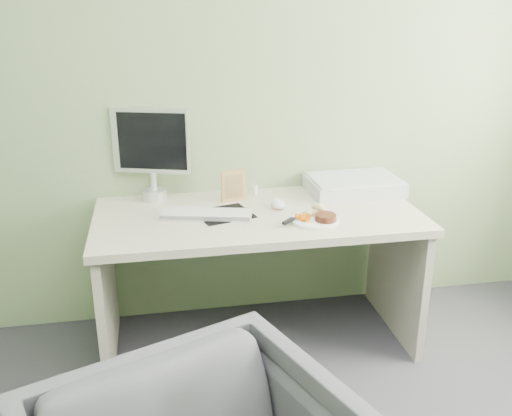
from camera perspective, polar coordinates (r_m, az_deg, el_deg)
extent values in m
plane|color=#6B825B|center=(3.02, -1.14, 13.12)|extent=(3.50, 0.00, 3.50)
cube|color=beige|center=(2.82, 0.19, -0.85)|extent=(1.60, 0.75, 0.04)
cube|color=#A9A190|center=(2.94, -14.68, -8.44)|extent=(0.04, 0.70, 0.69)
cube|color=#A9A190|center=(3.18, 13.83, -6.07)|extent=(0.04, 0.70, 0.69)
cylinder|color=white|center=(2.72, 5.89, -1.21)|extent=(0.23, 0.23, 0.01)
cylinder|color=black|center=(2.70, 6.97, -0.93)|extent=(0.12, 0.12, 0.03)
ellipsoid|color=tan|center=(2.77, 6.18, -0.08)|extent=(0.10, 0.07, 0.05)
cube|color=orange|center=(2.69, 4.76, -0.84)|extent=(0.07, 0.06, 0.04)
cube|color=silver|center=(2.73, 4.52, -0.69)|extent=(0.10, 0.10, 0.01)
cube|color=black|center=(2.64, 3.25, -1.31)|extent=(0.07, 0.07, 0.02)
cube|color=black|center=(2.79, -3.19, -0.60)|extent=(0.31, 0.29, 0.00)
cube|color=white|center=(2.77, -5.00, -0.57)|extent=(0.45, 0.22, 0.02)
ellipsoid|color=white|center=(2.87, 2.23, 0.41)|extent=(0.07, 0.12, 0.04)
cube|color=#A9834F|center=(2.95, -2.24, 2.23)|extent=(0.13, 0.04, 0.17)
cylinder|color=white|center=(3.07, -0.06, 1.82)|extent=(0.02, 0.02, 0.05)
cone|color=#82A4D0|center=(3.05, -0.06, 2.43)|extent=(0.02, 0.02, 0.02)
cube|color=silver|center=(3.14, 9.74, 2.22)|extent=(0.50, 0.34, 0.08)
cylinder|color=silver|center=(3.04, -10.14, 1.34)|extent=(0.12, 0.12, 0.05)
cylinder|color=silver|center=(3.02, -10.22, 2.62)|extent=(0.03, 0.03, 0.09)
cube|color=silver|center=(2.98, -10.48, 6.66)|extent=(0.39, 0.15, 0.34)
cube|color=black|center=(2.96, -10.48, 6.57)|extent=(0.34, 0.11, 0.29)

